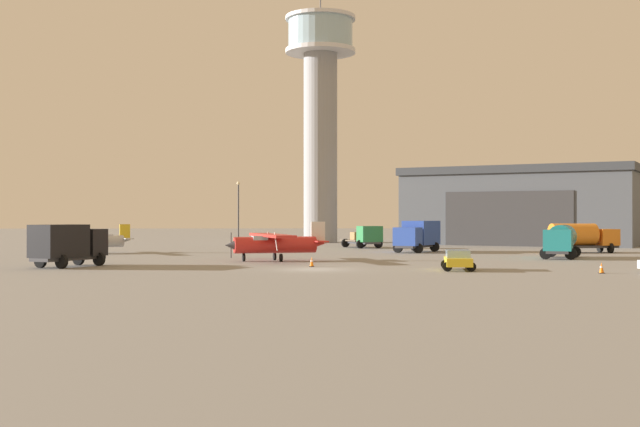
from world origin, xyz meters
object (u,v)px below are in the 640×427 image
object	(u,v)px
truck_fuel_tanker_orange	(582,237)
airplane_silver	(94,240)
control_tower	(320,100)
car_yellow	(458,259)
truck_flatbed_green	(365,237)
truck_box_blue	(418,235)
truck_fuel_tanker_teal	(561,240)
traffic_cone_near_right	(602,268)
truck_box_black	(68,243)
light_post_east	(238,207)
traffic_cone_near_left	(312,262)
airplane_red	(276,243)

from	to	relation	value
truck_fuel_tanker_orange	airplane_silver	bearing A→B (deg)	172.32
control_tower	car_yellow	size ratio (longest dim) A/B	8.31
truck_flatbed_green	truck_box_blue	bearing A→B (deg)	1.29
truck_box_blue	truck_fuel_tanker_teal	world-z (taller)	truck_box_blue
control_tower	airplane_silver	size ratio (longest dim) A/B	3.96
control_tower	traffic_cone_near_right	bearing A→B (deg)	-75.97
truck_flatbed_green	traffic_cone_near_right	world-z (taller)	truck_flatbed_green
airplane_silver	truck_box_black	xyz separation A→B (m)	(3.53, -22.33, 0.37)
truck_box_blue	light_post_east	size ratio (longest dim) A/B	0.87
car_yellow	traffic_cone_near_right	size ratio (longest dim) A/B	6.11
truck_box_black	truck_fuel_tanker_orange	bearing A→B (deg)	-35.74
light_post_east	airplane_silver	bearing A→B (deg)	-120.38
airplane_silver	car_yellow	bearing A→B (deg)	108.46
truck_flatbed_green	truck_fuel_tanker_orange	world-z (taller)	truck_fuel_tanker_orange
truck_box_blue	light_post_east	bearing A→B (deg)	-104.09
truck_box_blue	truck_fuel_tanker_teal	size ratio (longest dim) A/B	1.01
control_tower	truck_fuel_tanker_orange	distance (m)	46.12
truck_fuel_tanker_teal	control_tower	bearing A→B (deg)	-132.16
truck_flatbed_green	traffic_cone_near_right	bearing A→B (deg)	-5.62
traffic_cone_near_right	truck_fuel_tanker_teal	bearing A→B (deg)	78.91
control_tower	truck_box_blue	bearing A→B (deg)	-74.20
control_tower	light_post_east	world-z (taller)	control_tower
truck_box_black	control_tower	bearing A→B (deg)	8.67
airplane_silver	truck_box_black	size ratio (longest dim) A/B	1.47
traffic_cone_near_right	airplane_silver	bearing A→B (deg)	142.70
traffic_cone_near_right	control_tower	bearing A→B (deg)	104.03
truck_fuel_tanker_orange	car_yellow	xyz separation A→B (m)	(-17.95, -26.28, -0.90)
truck_fuel_tanker_orange	traffic_cone_near_left	world-z (taller)	truck_fuel_tanker_orange
car_yellow	light_post_east	world-z (taller)	light_post_east
light_post_east	traffic_cone_near_right	xyz separation A→B (m)	(26.69, -52.13, -4.52)
truck_fuel_tanker_orange	truck_box_black	bearing A→B (deg)	-161.43
truck_box_black	traffic_cone_near_right	size ratio (longest dim) A/B	8.72
airplane_red	light_post_east	bearing A→B (deg)	-95.14
truck_fuel_tanker_orange	traffic_cone_near_right	world-z (taller)	truck_fuel_tanker_orange
airplane_red	traffic_cone_near_left	bearing A→B (deg)	95.65
truck_box_black	truck_fuel_tanker_teal	size ratio (longest dim) A/B	0.89
airplane_silver	truck_fuel_tanker_teal	xyz separation A→B (m)	(43.30, -11.16, 0.29)
truck_fuel_tanker_orange	car_yellow	distance (m)	31.83
airplane_silver	truck_flatbed_green	xyz separation A→B (m)	(28.22, 12.84, -0.09)
truck_box_black	truck_fuel_tanker_orange	size ratio (longest dim) A/B	0.88
control_tower	truck_box_black	size ratio (longest dim) A/B	5.82
car_yellow	traffic_cone_near_right	bearing A→B (deg)	76.53
light_post_east	truck_fuel_tanker_orange	bearing A→B (deg)	-31.98
truck_flatbed_green	traffic_cone_near_right	distance (m)	44.47
truck_fuel_tanker_orange	light_post_east	xyz separation A→B (m)	(-36.06, 22.51, 3.24)
airplane_red	car_yellow	distance (m)	17.37
truck_fuel_tanker_teal	truck_flatbed_green	distance (m)	28.35
airplane_silver	truck_fuel_tanker_orange	world-z (taller)	truck_fuel_tanker_orange
light_post_east	truck_flatbed_green	bearing A→B (deg)	-30.81
truck_box_blue	car_yellow	xyz separation A→B (m)	(-1.69, -28.43, -1.02)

